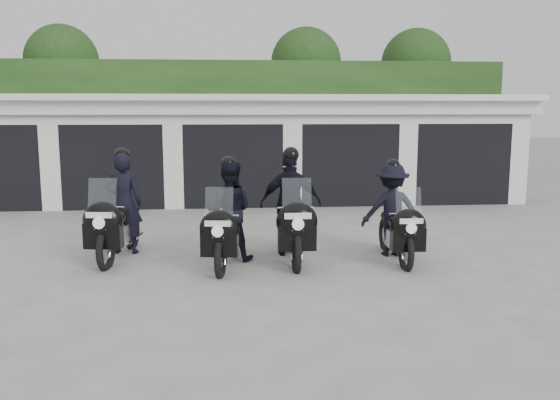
{
  "coord_description": "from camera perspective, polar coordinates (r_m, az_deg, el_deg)",
  "views": [
    {
      "loc": [
        -0.11,
        -10.02,
        2.62
      ],
      "look_at": [
        0.76,
        0.02,
        1.05
      ],
      "focal_mm": 38.0,
      "sensor_mm": 36.0,
      "label": 1
    }
  ],
  "objects": [
    {
      "name": "ground",
      "position": [
        10.36,
        -4.19,
        -5.82
      ],
      "size": [
        80.0,
        80.0,
        0.0
      ],
      "primitive_type": "plane",
      "color": "#9D9D98",
      "rests_on": "ground"
    },
    {
      "name": "police_bike_c",
      "position": [
        10.37,
        1.13,
        -0.98
      ],
      "size": [
        1.1,
        2.3,
        2.0
      ],
      "rotation": [
        0.0,
        0.0,
        -0.02
      ],
      "color": "black",
      "rests_on": "ground"
    },
    {
      "name": "background_vegetation",
      "position": [
        22.94,
        -3.77,
        9.23
      ],
      "size": [
        20.0,
        3.9,
        5.8
      ],
      "color": "#1B3714",
      "rests_on": "ground"
    },
    {
      "name": "police_bike_b",
      "position": [
        10.07,
        -5.07,
        -1.67
      ],
      "size": [
        0.94,
        2.13,
        1.86
      ],
      "rotation": [
        0.0,
        0.0,
        -0.14
      ],
      "color": "black",
      "rests_on": "ground"
    },
    {
      "name": "police_bike_d",
      "position": [
        10.58,
        10.91,
        -1.43
      ],
      "size": [
        1.08,
        2.05,
        1.78
      ],
      "rotation": [
        0.0,
        0.0,
        -0.01
      ],
      "color": "black",
      "rests_on": "ground"
    },
    {
      "name": "police_bike_a",
      "position": [
        10.77,
        -15.26,
        -1.27
      ],
      "size": [
        0.85,
        2.27,
        1.98
      ],
      "rotation": [
        0.0,
        0.0,
        -0.12
      ],
      "color": "black",
      "rests_on": "ground"
    },
    {
      "name": "garage_block",
      "position": [
        18.12,
        -4.58,
        5.06
      ],
      "size": [
        16.4,
        6.8,
        2.96
      ],
      "color": "silver",
      "rests_on": "ground"
    }
  ]
}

